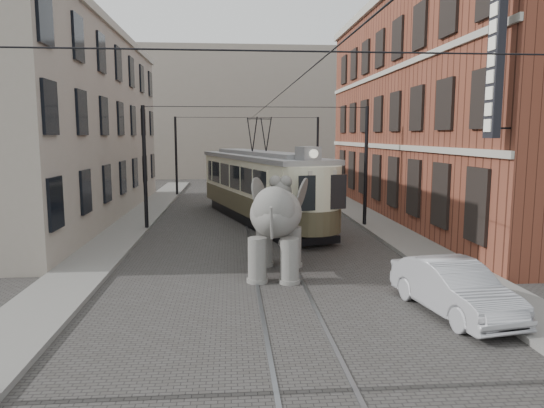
{
  "coord_description": "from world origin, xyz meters",
  "views": [
    {
      "loc": [
        -1.49,
        -18.43,
        4.57
      ],
      "look_at": [
        -0.0,
        -0.35,
        2.1
      ],
      "focal_mm": 33.11,
      "sensor_mm": 36.0,
      "label": 1
    }
  ],
  "objects": [
    {
      "name": "tram",
      "position": [
        0.02,
        8.14,
        2.75
      ],
      "size": [
        6.56,
        14.13,
        5.51
      ],
      "primitive_type": null,
      "rotation": [
        0.0,
        0.0,
        0.28
      ],
      "color": "beige",
      "rests_on": "ground"
    },
    {
      "name": "sidewalk_left",
      "position": [
        -6.5,
        0.0,
        0.07
      ],
      "size": [
        2.0,
        60.0,
        0.15
      ],
      "primitive_type": "cube",
      "color": "slate",
      "rests_on": "ground"
    },
    {
      "name": "parked_car",
      "position": [
        4.21,
        -6.35,
        0.69
      ],
      "size": [
        2.16,
        4.36,
        1.38
      ],
      "primitive_type": "imported",
      "rotation": [
        0.0,
        0.0,
        0.17
      ],
      "color": "#A2A2A6",
      "rests_on": "ground"
    },
    {
      "name": "tram_rails",
      "position": [
        0.0,
        0.0,
        0.01
      ],
      "size": [
        1.54,
        80.0,
        0.02
      ],
      "primitive_type": null,
      "color": "slate",
      "rests_on": "ground"
    },
    {
      "name": "ground",
      "position": [
        0.0,
        0.0,
        0.0
      ],
      "size": [
        120.0,
        120.0,
        0.0
      ],
      "primitive_type": "plane",
      "color": "#3D3A38"
    },
    {
      "name": "brick_building",
      "position": [
        11.0,
        9.0,
        6.0
      ],
      "size": [
        8.0,
        26.0,
        12.0
      ],
      "primitive_type": "cube",
      "color": "brown",
      "rests_on": "ground"
    },
    {
      "name": "stucco_building",
      "position": [
        -11.0,
        10.0,
        5.0
      ],
      "size": [
        7.0,
        24.0,
        10.0
      ],
      "primitive_type": "cube",
      "color": "gray",
      "rests_on": "ground"
    },
    {
      "name": "catenary",
      "position": [
        -0.2,
        5.0,
        3.0
      ],
      "size": [
        11.0,
        30.2,
        6.0
      ],
      "primitive_type": null,
      "color": "black",
      "rests_on": "ground"
    },
    {
      "name": "distant_block",
      "position": [
        0.0,
        40.0,
        7.0
      ],
      "size": [
        28.0,
        10.0,
        14.0
      ],
      "primitive_type": "cube",
      "color": "gray",
      "rests_on": "ground"
    },
    {
      "name": "sidewalk_right",
      "position": [
        6.0,
        0.0,
        0.07
      ],
      "size": [
        2.0,
        60.0,
        0.15
      ],
      "primitive_type": "cube",
      "color": "slate",
      "rests_on": "ground"
    },
    {
      "name": "elephant",
      "position": [
        -0.02,
        -2.23,
        1.59
      ],
      "size": [
        3.7,
        5.59,
        3.17
      ],
      "primitive_type": null,
      "rotation": [
        0.0,
        0.0,
        -0.17
      ],
      "color": "#5E5C57",
      "rests_on": "ground"
    }
  ]
}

